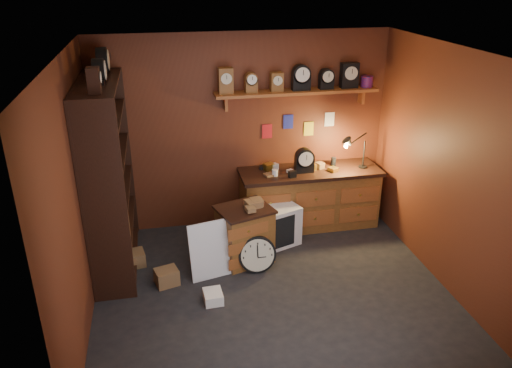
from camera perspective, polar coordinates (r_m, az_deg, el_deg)
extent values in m
plane|color=black|center=(5.91, 1.85, -12.08)|extent=(4.00, 4.00, 0.00)
cube|color=#5D2916|center=(6.89, -1.44, 5.90)|extent=(4.00, 0.02, 2.70)
cube|color=#5D2916|center=(3.73, 8.56, -10.99)|extent=(4.00, 0.02, 2.70)
cube|color=#5D2916|center=(5.19, -20.00, -1.79)|extent=(0.02, 3.60, 2.70)
cube|color=#5D2916|center=(6.00, 20.97, 1.51)|extent=(0.02, 3.60, 2.70)
cube|color=beige|center=(4.86, 2.28, 14.72)|extent=(4.00, 3.60, 0.02)
cube|color=#9B5021|center=(6.75, 4.70, 10.47)|extent=(2.20, 0.30, 0.04)
cube|color=#9B5021|center=(6.65, -3.50, 9.24)|extent=(0.04, 0.16, 0.20)
cube|color=#9B5021|center=(7.16, 11.95, 9.82)|extent=(0.04, 0.16, 0.20)
cylinder|color=#B21419|center=(7.06, 12.55, 11.37)|extent=(0.16, 0.16, 0.15)
cube|color=#AB151D|center=(6.91, -0.19, 5.94)|extent=(0.14, 0.01, 0.20)
cube|color=navy|center=(6.93, 2.26, 7.04)|extent=(0.14, 0.01, 0.20)
cube|color=yellow|center=(7.04, 4.63, 6.22)|extent=(0.14, 0.01, 0.20)
cube|color=silver|center=(7.09, 7.02, 7.27)|extent=(0.14, 0.01, 0.20)
cube|color=black|center=(6.15, -18.47, 0.40)|extent=(0.03, 1.60, 2.30)
cube|color=black|center=(5.42, -16.90, -2.61)|extent=(0.45, 0.03, 2.30)
cube|color=black|center=(6.85, -15.98, 3.08)|extent=(0.45, 0.03, 2.30)
cube|color=black|center=(6.62, -15.30, -8.22)|extent=(0.43, 1.54, 0.03)
cube|color=black|center=(6.38, -15.77, -4.39)|extent=(0.43, 1.54, 0.03)
cube|color=black|center=(6.18, -16.23, -0.71)|extent=(0.43, 1.54, 0.03)
cube|color=black|center=(6.02, -16.71, 3.19)|extent=(0.43, 1.54, 0.03)
cube|color=black|center=(5.88, -17.22, 7.30)|extent=(0.43, 1.54, 0.03)
cube|color=black|center=(5.80, -17.68, 10.89)|extent=(0.43, 1.54, 0.03)
cube|color=brown|center=(7.15, 6.06, -1.74)|extent=(1.91, 0.60, 0.80)
cube|color=black|center=(6.98, 6.21, 1.41)|extent=(1.97, 0.66, 0.05)
cube|color=#9B5021|center=(6.89, 6.80, -2.81)|extent=(1.83, 0.02, 0.52)
cylinder|color=black|center=(7.18, 12.10, 1.95)|extent=(0.12, 0.12, 0.02)
cylinder|color=black|center=(7.11, 12.23, 3.37)|extent=(0.02, 0.02, 0.38)
cylinder|color=black|center=(6.96, 11.58, 5.08)|extent=(0.27, 0.09, 0.14)
cone|color=black|center=(6.90, 10.57, 4.63)|extent=(0.18, 0.14, 0.18)
cube|color=brown|center=(6.29, -1.29, -5.89)|extent=(0.72, 0.66, 0.70)
cube|color=black|center=(6.12, -1.32, -2.92)|extent=(0.77, 0.71, 0.03)
cube|color=#9B5021|center=(6.08, -0.86, -7.06)|extent=(0.52, 0.18, 0.59)
cylinder|color=black|center=(6.13, 0.12, -8.06)|extent=(0.47, 0.16, 0.47)
cylinder|color=beige|center=(6.10, 0.19, -8.16)|extent=(0.41, 0.09, 0.40)
cube|color=black|center=(6.06, 0.20, -7.70)|extent=(0.01, 0.04, 0.15)
cube|color=black|center=(6.12, 0.68, -8.37)|extent=(0.11, 0.01, 0.01)
cube|color=silver|center=(6.20, -4.97, -10.31)|extent=(0.56, 0.27, 0.72)
cube|color=silver|center=(6.74, 2.22, -4.52)|extent=(0.67, 0.67, 0.54)
cube|color=black|center=(6.51, 2.78, -5.62)|extent=(0.42, 0.17, 0.44)
cube|color=brown|center=(6.50, -13.89, -8.30)|extent=(0.33, 0.29, 0.18)
cube|color=white|center=(5.73, -4.93, -12.71)|extent=(0.22, 0.25, 0.12)
cube|color=brown|center=(6.06, -10.16, -10.41)|extent=(0.31, 0.28, 0.19)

